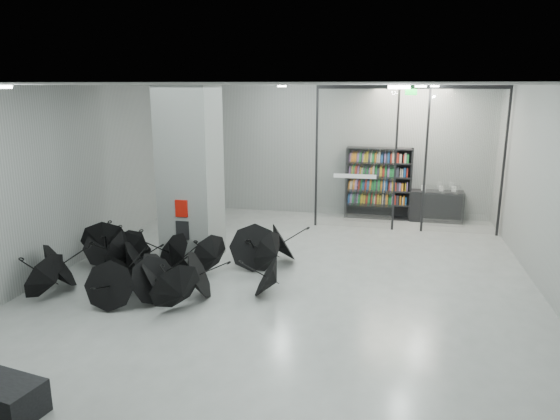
% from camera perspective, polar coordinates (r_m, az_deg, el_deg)
% --- Properties ---
extents(room, '(14.00, 14.02, 4.01)m').
position_cam_1_polar(room, '(9.16, -0.14, 6.52)').
color(room, gray).
rests_on(room, ground).
extents(column, '(1.20, 1.20, 4.00)m').
position_cam_1_polar(column, '(11.91, -9.91, 3.89)').
color(column, slate).
rests_on(column, ground).
extents(fire_cabinet, '(0.28, 0.04, 0.38)m').
position_cam_1_polar(fire_cabinet, '(11.48, -10.93, 0.17)').
color(fire_cabinet, '#A50A07').
rests_on(fire_cabinet, column).
extents(info_panel, '(0.30, 0.03, 0.42)m').
position_cam_1_polar(info_panel, '(11.61, -10.81, -2.23)').
color(info_panel, black).
rests_on(info_panel, column).
extents(exit_sign, '(0.30, 0.06, 0.15)m').
position_cam_1_polar(exit_sign, '(14.18, 14.39, 12.61)').
color(exit_sign, '#0CE533').
rests_on(exit_sign, room).
extents(glass_partition, '(5.06, 0.08, 4.00)m').
position_cam_1_polar(glass_partition, '(14.49, 13.95, 6.14)').
color(glass_partition, silver).
rests_on(glass_partition, ground).
extents(bookshelf, '(1.99, 0.45, 2.17)m').
position_cam_1_polar(bookshelf, '(15.89, 10.90, 2.94)').
color(bookshelf, black).
rests_on(bookshelf, ground).
extents(shop_counter, '(1.55, 0.64, 0.92)m').
position_cam_1_polar(shop_counter, '(16.10, 17.01, 0.44)').
color(shop_counter, black).
rests_on(shop_counter, ground).
extents(umbrella_cluster, '(5.56, 4.43, 1.30)m').
position_cam_1_polar(umbrella_cluster, '(11.01, -13.36, -6.19)').
color(umbrella_cluster, black).
rests_on(umbrella_cluster, ground).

